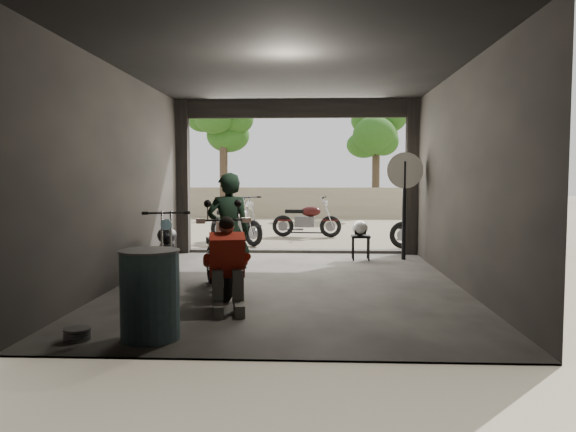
# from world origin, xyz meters

# --- Properties ---
(ground) EXTENTS (80.00, 80.00, 0.00)m
(ground) POSITION_xyz_m (0.00, 0.00, 0.00)
(ground) COLOR #7A6D56
(ground) RESTS_ON ground
(garage) EXTENTS (7.00, 7.13, 3.20)m
(garage) POSITION_xyz_m (0.00, 0.55, 1.28)
(garage) COLOR #2D2B28
(garage) RESTS_ON ground
(boundary_wall) EXTENTS (18.00, 0.30, 1.20)m
(boundary_wall) POSITION_xyz_m (0.00, 14.00, 0.60)
(boundary_wall) COLOR gray
(boundary_wall) RESTS_ON ground
(tree_left) EXTENTS (2.20, 2.20, 5.60)m
(tree_left) POSITION_xyz_m (-3.00, 12.50, 3.99)
(tree_left) COLOR #382B1E
(tree_left) RESTS_ON ground
(tree_right) EXTENTS (2.20, 2.20, 5.00)m
(tree_right) POSITION_xyz_m (2.80, 14.00, 3.56)
(tree_right) COLOR #382B1E
(tree_right) RESTS_ON ground
(main_bike) EXTENTS (1.15, 1.77, 1.09)m
(main_bike) POSITION_xyz_m (-0.96, -0.59, 0.55)
(main_bike) COLOR beige
(main_bike) RESTS_ON ground
(left_bike) EXTENTS (1.03, 1.73, 1.09)m
(left_bike) POSITION_xyz_m (-2.00, 0.60, 0.55)
(left_bike) COLOR black
(left_bike) RESTS_ON ground
(outside_bike_a) EXTENTS (1.72, 1.72, 1.17)m
(outside_bike_a) POSITION_xyz_m (-1.53, 5.09, 0.58)
(outside_bike_a) COLOR black
(outside_bike_a) RESTS_ON ground
(outside_bike_b) EXTENTS (1.68, 0.83, 1.10)m
(outside_bike_b) POSITION_xyz_m (0.17, 6.71, 0.55)
(outside_bike_b) COLOR #390E0D
(outside_bike_b) RESTS_ON ground
(outside_bike_c) EXTENTS (1.77, 0.83, 1.16)m
(outside_bike_c) POSITION_xyz_m (3.06, 4.42, 0.58)
(outside_bike_c) COLOR black
(outside_bike_c) RESTS_ON ground
(rider) EXTENTS (0.69, 0.53, 1.68)m
(rider) POSITION_xyz_m (-0.85, -0.41, 0.84)
(rider) COLOR black
(rider) RESTS_ON ground
(mechanic) EXTENTS (0.70, 0.86, 1.10)m
(mechanic) POSITION_xyz_m (-0.65, -1.77, 0.55)
(mechanic) COLOR #B12A17
(mechanic) RESTS_ON ground
(stool) EXTENTS (0.35, 0.35, 0.49)m
(stool) POSITION_xyz_m (1.27, 2.50, 0.42)
(stool) COLOR black
(stool) RESTS_ON ground
(helmet) EXTENTS (0.39, 0.40, 0.29)m
(helmet) POSITION_xyz_m (1.26, 2.51, 0.63)
(helmet) COLOR silver
(helmet) RESTS_ON stool
(oil_drum) EXTENTS (0.62, 0.62, 0.90)m
(oil_drum) POSITION_xyz_m (-1.24, -2.93, 0.45)
(oil_drum) COLOR #3C5D65
(oil_drum) RESTS_ON ground
(sign_post) EXTENTS (0.70, 0.08, 2.09)m
(sign_post) POSITION_xyz_m (2.11, 2.56, 1.38)
(sign_post) COLOR black
(sign_post) RESTS_ON ground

